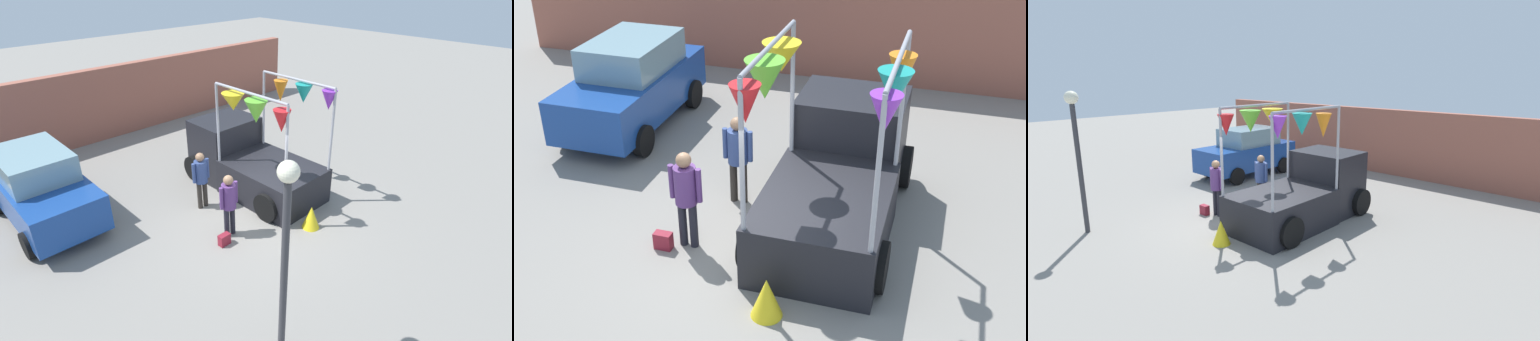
# 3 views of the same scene
# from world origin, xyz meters

# --- Properties ---
(ground_plane) EXTENTS (60.00, 60.00, 0.00)m
(ground_plane) POSITION_xyz_m (0.00, 0.00, 0.00)
(ground_plane) COLOR gray
(vendor_truck) EXTENTS (2.42, 4.03, 3.22)m
(vendor_truck) POSITION_xyz_m (1.07, 1.47, 0.89)
(vendor_truck) COLOR black
(vendor_truck) RESTS_ON ground
(parked_car) EXTENTS (1.88, 4.00, 1.88)m
(parked_car) POSITION_xyz_m (-3.86, 3.75, 0.94)
(parked_car) COLOR navy
(parked_car) RESTS_ON ground
(person_customer) EXTENTS (0.53, 0.34, 1.63)m
(person_customer) POSITION_xyz_m (-0.96, -0.06, 0.98)
(person_customer) COLOR black
(person_customer) RESTS_ON ground
(person_vendor) EXTENTS (0.53, 0.34, 1.60)m
(person_vendor) POSITION_xyz_m (-0.65, 1.41, 0.96)
(person_vendor) COLOR #2D2823
(person_vendor) RESTS_ON ground
(handbag) EXTENTS (0.28, 0.16, 0.28)m
(handbag) POSITION_xyz_m (-1.31, -0.26, 0.14)
(handbag) COLOR maroon
(handbag) RESTS_ON ground
(street_lamp) EXTENTS (0.32, 0.32, 3.60)m
(street_lamp) POSITION_xyz_m (-2.46, -3.11, 2.38)
(street_lamp) COLOR #333338
(street_lamp) RESTS_ON ground
(brick_boundary_wall) EXTENTS (18.00, 0.36, 2.60)m
(brick_boundary_wall) POSITION_xyz_m (0.00, 7.81, 1.30)
(brick_boundary_wall) COLOR #9E5947
(brick_boundary_wall) RESTS_ON ground
(folded_kite_bundle_sunflower) EXTENTS (0.61, 0.61, 0.60)m
(folded_kite_bundle_sunflower) POSITION_xyz_m (0.69, -1.24, 0.30)
(folded_kite_bundle_sunflower) COLOR yellow
(folded_kite_bundle_sunflower) RESTS_ON ground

